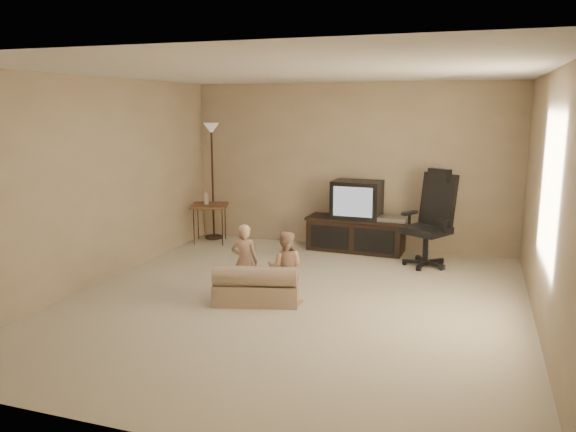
% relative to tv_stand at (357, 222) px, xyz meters
% --- Properties ---
extents(floor, '(5.50, 5.50, 0.00)m').
position_rel_tv_stand_xyz_m(floor, '(-0.18, -2.49, -0.44)').
color(floor, '#BFB497').
rests_on(floor, ground).
extents(room_shell, '(5.50, 5.50, 5.50)m').
position_rel_tv_stand_xyz_m(room_shell, '(-0.18, -2.49, 1.08)').
color(room_shell, silver).
rests_on(room_shell, floor).
extents(tv_stand, '(1.50, 0.61, 1.06)m').
position_rel_tv_stand_xyz_m(tv_stand, '(0.00, 0.00, 0.00)').
color(tv_stand, black).
rests_on(tv_stand, floor).
extents(office_chair, '(0.83, 0.84, 1.32)m').
position_rel_tv_stand_xyz_m(office_chair, '(1.11, -0.46, 0.03)').
color(office_chair, black).
rests_on(office_chair, floor).
extents(side_table, '(0.71, 0.71, 0.83)m').
position_rel_tv_stand_xyz_m(side_table, '(-2.34, -0.23, 0.15)').
color(side_table, brown).
rests_on(side_table, floor).
extents(floor_lamp, '(0.29, 0.29, 1.89)m').
position_rel_tv_stand_xyz_m(floor_lamp, '(-2.41, 0.06, 0.93)').
color(floor_lamp, '#312115').
rests_on(floor_lamp, floor).
extents(child_sofa, '(1.03, 0.75, 0.45)m').
position_rel_tv_stand_xyz_m(child_sofa, '(-0.57, -2.63, -0.26)').
color(child_sofa, tan).
rests_on(child_sofa, floor).
extents(toddler_left, '(0.33, 0.25, 0.86)m').
position_rel_tv_stand_xyz_m(toddler_left, '(-0.76, -2.51, -0.01)').
color(toddler_left, tan).
rests_on(toddler_left, floor).
extents(toddler_right, '(0.43, 0.29, 0.82)m').
position_rel_tv_stand_xyz_m(toddler_right, '(-0.26, -2.53, -0.03)').
color(toddler_right, tan).
rests_on(toddler_right, floor).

